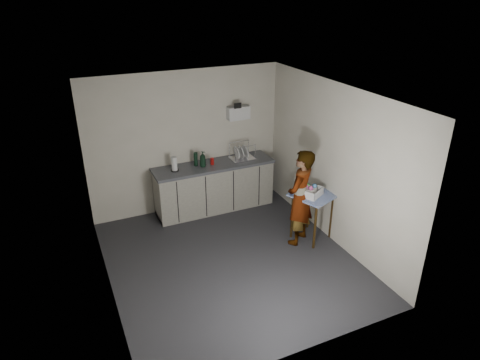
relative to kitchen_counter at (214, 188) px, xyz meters
name	(u,v)px	position (x,y,z in m)	size (l,w,h in m)	color
ground	(231,260)	(-0.40, -1.70, -0.43)	(4.00, 4.00, 0.00)	#2A292E
wall_back	(187,142)	(-0.40, 0.29, 0.87)	(3.60, 0.02, 2.60)	beige
wall_right	(333,165)	(1.39, -1.70, 0.87)	(0.02, 4.00, 2.60)	beige
wall_left	(101,210)	(-2.19, -1.70, 0.87)	(0.02, 4.00, 2.60)	beige
ceiling	(229,96)	(-0.40, -1.70, 2.17)	(3.60, 4.00, 0.01)	silver
kitchen_counter	(214,188)	(0.00, 0.00, 0.00)	(2.24, 0.62, 0.91)	black
wall_shelf	(238,113)	(0.60, 0.22, 1.32)	(0.42, 0.18, 0.37)	white
side_table	(313,200)	(1.10, -1.64, 0.28)	(0.82, 0.82, 0.82)	#32200B
standing_man	(300,198)	(0.84, -1.64, 0.38)	(0.59, 0.39, 1.61)	#B2A593
soap_bottle	(203,159)	(-0.21, -0.02, 0.63)	(0.11, 0.11, 0.29)	black
soda_can	(212,161)	(-0.03, 0.00, 0.54)	(0.07, 0.07, 0.12)	red
dark_bottle	(196,159)	(-0.31, 0.07, 0.61)	(0.07, 0.07, 0.25)	black
paper_towel	(174,164)	(-0.73, 0.00, 0.60)	(0.14, 0.14, 0.26)	black
dish_rack	(242,155)	(0.58, 0.01, 0.55)	(0.44, 0.33, 0.31)	white
bakery_box	(309,189)	(1.01, -1.63, 0.49)	(0.45, 0.46, 0.46)	white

